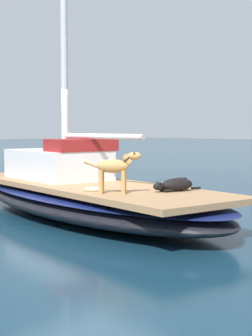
% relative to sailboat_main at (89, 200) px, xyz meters
% --- Properties ---
extents(ground_plane, '(120.00, 120.00, 0.00)m').
position_rel_sailboat_main_xyz_m(ground_plane, '(0.00, 0.00, -0.34)').
color(ground_plane, '#143347').
extents(sailboat_main, '(3.44, 7.50, 0.66)m').
position_rel_sailboat_main_xyz_m(sailboat_main, '(0.00, 0.00, 0.00)').
color(sailboat_main, black).
rests_on(sailboat_main, ground).
extents(cabin_house, '(1.68, 2.39, 0.84)m').
position_rel_sailboat_main_xyz_m(cabin_house, '(0.16, 1.11, 0.67)').
color(cabin_house, silver).
rests_on(cabin_house, sailboat_main).
extents(dog_tan, '(0.66, 0.78, 0.70)m').
position_rel_sailboat_main_xyz_m(dog_tan, '(-0.72, -1.49, 0.75)').
color(dog_tan, tan).
rests_on(dog_tan, sailboat_main).
extents(dog_black, '(0.94, 0.41, 0.22)m').
position_rel_sailboat_main_xyz_m(dog_black, '(0.21, -1.96, 0.43)').
color(dog_black, black).
rests_on(dog_black, sailboat_main).
extents(deck_winch, '(0.16, 0.16, 0.21)m').
position_rel_sailboat_main_xyz_m(deck_winch, '(0.47, -1.90, 0.42)').
color(deck_winch, '#B7B7BC').
rests_on(deck_winch, sailboat_main).
extents(coiled_rope, '(0.32, 0.32, 0.04)m').
position_rel_sailboat_main_xyz_m(coiled_rope, '(-0.69, -0.91, 0.35)').
color(coiled_rope, beige).
rests_on(coiled_rope, sailboat_main).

